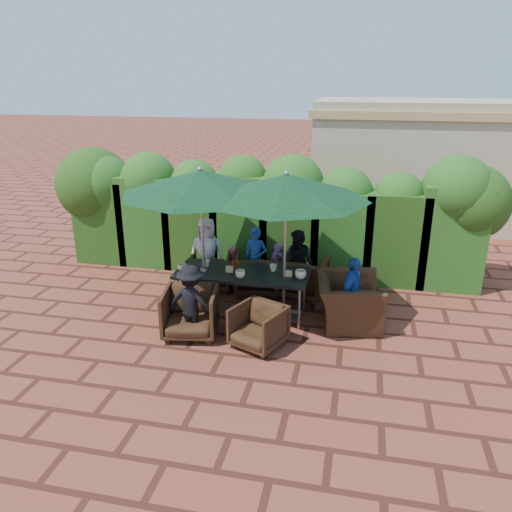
% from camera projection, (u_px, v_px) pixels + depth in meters
% --- Properties ---
extents(ground, '(80.00, 80.00, 0.00)m').
position_uv_depth(ground, '(241.00, 319.00, 8.25)').
color(ground, brown).
rests_on(ground, ground).
extents(dining_table, '(2.20, 0.90, 0.75)m').
position_uv_depth(dining_table, '(242.00, 276.00, 8.25)').
color(dining_table, black).
rests_on(dining_table, ground).
extents(umbrella_left, '(2.60, 2.60, 2.46)m').
position_uv_depth(umbrella_left, '(201.00, 182.00, 7.88)').
color(umbrella_left, gray).
rests_on(umbrella_left, ground).
extents(umbrella_right, '(2.59, 2.59, 2.46)m').
position_uv_depth(umbrella_right, '(286.00, 187.00, 7.54)').
color(umbrella_right, gray).
rests_on(umbrella_right, ground).
extents(chair_far_left, '(0.85, 0.81, 0.76)m').
position_uv_depth(chair_far_left, '(211.00, 269.00, 9.36)').
color(chair_far_left, black).
rests_on(chair_far_left, ground).
extents(chair_far_mid, '(0.89, 0.85, 0.81)m').
position_uv_depth(chair_far_mid, '(257.00, 271.00, 9.18)').
color(chair_far_mid, black).
rests_on(chair_far_mid, ground).
extents(chair_far_right, '(0.88, 0.84, 0.79)m').
position_uv_depth(chair_far_right, '(304.00, 275.00, 9.04)').
color(chair_far_right, black).
rests_on(chair_far_right, ground).
extents(chair_near_left, '(0.92, 0.88, 0.83)m').
position_uv_depth(chair_near_left, '(190.00, 310.00, 7.64)').
color(chair_near_left, black).
rests_on(chair_near_left, ground).
extents(chair_near_right, '(0.88, 0.86, 0.70)m').
position_uv_depth(chair_near_right, '(258.00, 325.00, 7.33)').
color(chair_near_right, black).
rests_on(chair_near_right, ground).
extents(chair_end_right, '(0.92, 1.25, 1.01)m').
position_uv_depth(chair_end_right, '(349.00, 294.00, 7.99)').
color(chair_end_right, black).
rests_on(chair_end_right, ground).
extents(adult_far_left, '(0.69, 0.45, 1.34)m').
position_uv_depth(adult_far_left, '(207.00, 253.00, 9.34)').
color(adult_far_left, silver).
rests_on(adult_far_left, ground).
extents(adult_far_mid, '(0.47, 0.40, 1.20)m').
position_uv_depth(adult_far_mid, '(256.00, 259.00, 9.24)').
color(adult_far_mid, '#1C469C').
rests_on(adult_far_mid, ground).
extents(adult_far_right, '(0.67, 0.56, 1.21)m').
position_uv_depth(adult_far_right, '(298.00, 263.00, 9.02)').
color(adult_far_right, black).
rests_on(adult_far_right, ground).
extents(adult_near_left, '(0.80, 0.45, 1.18)m').
position_uv_depth(adult_near_left, '(191.00, 302.00, 7.50)').
color(adult_near_left, black).
rests_on(adult_near_left, ground).
extents(adult_end_right, '(0.54, 0.76, 1.17)m').
position_uv_depth(adult_end_right, '(352.00, 293.00, 7.83)').
color(adult_end_right, '#1C469C').
rests_on(adult_end_right, ground).
extents(child_left, '(0.35, 0.32, 0.78)m').
position_uv_depth(child_left, '(232.00, 266.00, 9.48)').
color(child_left, '#E55173').
rests_on(child_left, ground).
extents(child_right, '(0.40, 0.37, 0.89)m').
position_uv_depth(child_right, '(277.00, 267.00, 9.29)').
color(child_right, '#9953B5').
rests_on(child_right, ground).
extents(pedestrian_a, '(1.67, 1.60, 1.83)m').
position_uv_depth(pedestrian_a, '(344.00, 207.00, 11.62)').
color(pedestrian_a, '#23833D').
rests_on(pedestrian_a, ground).
extents(pedestrian_b, '(0.85, 0.64, 1.58)m').
position_uv_depth(pedestrian_b, '(404.00, 216.00, 11.34)').
color(pedestrian_b, '#E55173').
rests_on(pedestrian_b, ground).
extents(pedestrian_c, '(1.16, 0.87, 1.64)m').
position_uv_depth(pedestrian_c, '(444.00, 216.00, 11.21)').
color(pedestrian_c, gray).
rests_on(pedestrian_c, ground).
extents(cup_a, '(0.15, 0.15, 0.12)m').
position_uv_depth(cup_a, '(182.00, 267.00, 8.26)').
color(cup_a, beige).
rests_on(cup_a, dining_table).
extents(cup_b, '(0.13, 0.13, 0.12)m').
position_uv_depth(cup_b, '(206.00, 263.00, 8.44)').
color(cup_b, beige).
rests_on(cup_b, dining_table).
extents(cup_c, '(0.16, 0.16, 0.13)m').
position_uv_depth(cup_c, '(240.00, 274.00, 7.97)').
color(cup_c, beige).
rests_on(cup_c, dining_table).
extents(cup_d, '(0.12, 0.12, 0.12)m').
position_uv_depth(cup_d, '(273.00, 268.00, 8.24)').
color(cup_d, beige).
rests_on(cup_d, dining_table).
extents(cup_e, '(0.18, 0.18, 0.14)m').
position_uv_depth(cup_e, '(301.00, 274.00, 7.94)').
color(cup_e, beige).
rests_on(cup_e, dining_table).
extents(ketchup_bottle, '(0.04, 0.04, 0.17)m').
position_uv_depth(ketchup_bottle, '(233.00, 265.00, 8.28)').
color(ketchup_bottle, '#B20C0A').
rests_on(ketchup_bottle, dining_table).
extents(sauce_bottle, '(0.04, 0.04, 0.17)m').
position_uv_depth(sauce_bottle, '(238.00, 265.00, 8.30)').
color(sauce_bottle, '#4C230C').
rests_on(sauce_bottle, dining_table).
extents(serving_tray, '(0.35, 0.25, 0.02)m').
position_uv_depth(serving_tray, '(195.00, 271.00, 8.24)').
color(serving_tray, '#9A6D4A').
rests_on(serving_tray, dining_table).
extents(number_block_left, '(0.12, 0.06, 0.10)m').
position_uv_depth(number_block_left, '(230.00, 269.00, 8.21)').
color(number_block_left, tan).
rests_on(number_block_left, dining_table).
extents(number_block_right, '(0.12, 0.06, 0.10)m').
position_uv_depth(number_block_right, '(288.00, 273.00, 8.03)').
color(number_block_right, tan).
rests_on(number_block_right, dining_table).
extents(hedge_wall, '(9.10, 1.60, 2.48)m').
position_uv_depth(hedge_wall, '(260.00, 207.00, 9.96)').
color(hedge_wall, '#15330E').
rests_on(hedge_wall, ground).
extents(building, '(6.20, 3.08, 3.20)m').
position_uv_depth(building, '(428.00, 162.00, 13.44)').
color(building, '#BDB08C').
rests_on(building, ground).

